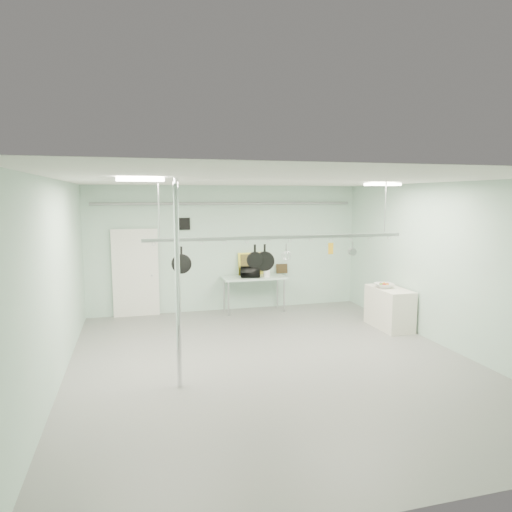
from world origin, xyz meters
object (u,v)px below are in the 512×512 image
object	(u,v)px
pot_rack	(279,236)
skillet_mid	(255,256)
prep_table	(254,279)
skillet_left	(181,260)
coffee_canister	(267,273)
microwave	(250,272)
fruit_bowl	(384,286)
skillet_right	(265,257)
side_cabinet	(389,308)
chrome_pole	(178,285)

from	to	relation	value
pot_rack	skillet_mid	bearing A→B (deg)	180.00
prep_table	skillet_left	xyz separation A→B (m)	(-2.15, -3.30, 1.03)
prep_table	pot_rack	xyz separation A→B (m)	(-0.40, -3.30, 1.40)
prep_table	skillet_mid	distance (m)	3.57
prep_table	coffee_canister	size ratio (longest dim) A/B	7.29
microwave	prep_table	bearing A→B (deg)	-144.09
pot_rack	coffee_canister	bearing A→B (deg)	77.51
fruit_bowl	skillet_mid	xyz separation A→B (m)	(-3.31, -1.19, 0.93)
fruit_bowl	skillet_right	distance (m)	3.46
fruit_bowl	skillet_left	size ratio (longest dim) A/B	0.90
skillet_right	side_cabinet	bearing A→B (deg)	29.17
chrome_pole	skillet_right	world-z (taller)	chrome_pole
microwave	fruit_bowl	size ratio (longest dim) A/B	1.16
pot_rack	prep_table	bearing A→B (deg)	83.09
skillet_right	skillet_mid	bearing A→B (deg)	-169.66
prep_table	skillet_right	xyz separation A→B (m)	(-0.67, -3.30, 1.01)
pot_rack	microwave	xyz separation A→B (m)	(0.29, 3.25, -1.19)
microwave	skillet_right	world-z (taller)	skillet_right
side_cabinet	fruit_bowl	size ratio (longest dim) A/B	2.93
side_cabinet	skillet_mid	distance (m)	3.86
skillet_right	prep_table	bearing A→B (deg)	88.79
prep_table	skillet_right	size ratio (longest dim) A/B	3.36
chrome_pole	coffee_canister	world-z (taller)	chrome_pole
chrome_pole	pot_rack	xyz separation A→B (m)	(1.90, 0.90, 0.63)
pot_rack	microwave	bearing A→B (deg)	84.88
skillet_left	skillet_mid	world-z (taller)	same
chrome_pole	coffee_canister	size ratio (longest dim) A/B	14.58
coffee_canister	fruit_bowl	distance (m)	2.92
skillet_mid	coffee_canister	bearing A→B (deg)	74.47
chrome_pole	pot_rack	distance (m)	2.19
fruit_bowl	skillet_right	bearing A→B (deg)	-159.19
side_cabinet	coffee_canister	bearing A→B (deg)	137.46
chrome_pole	fruit_bowl	bearing A→B (deg)	23.73
prep_table	pot_rack	world-z (taller)	pot_rack
skillet_right	chrome_pole	bearing A→B (deg)	-140.70
pot_rack	skillet_mid	distance (m)	0.57
side_cabinet	coffee_canister	world-z (taller)	coffee_canister
skillet_left	skillet_mid	distance (m)	1.29
fruit_bowl	skillet_mid	distance (m)	3.64
chrome_pole	side_cabinet	size ratio (longest dim) A/B	2.67
skillet_mid	microwave	bearing A→B (deg)	81.59
coffee_canister	skillet_right	xyz separation A→B (m)	(-0.97, -3.16, 0.83)
prep_table	skillet_right	distance (m)	3.52
prep_table	pot_rack	distance (m)	3.61
coffee_canister	skillet_left	xyz separation A→B (m)	(-2.45, -3.16, 0.84)
side_cabinet	microwave	world-z (taller)	microwave
chrome_pole	skillet_right	distance (m)	1.87
coffee_canister	skillet_right	world-z (taller)	skillet_right
chrome_pole	fruit_bowl	size ratio (longest dim) A/B	7.80
skillet_right	coffee_canister	bearing A→B (deg)	83.21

